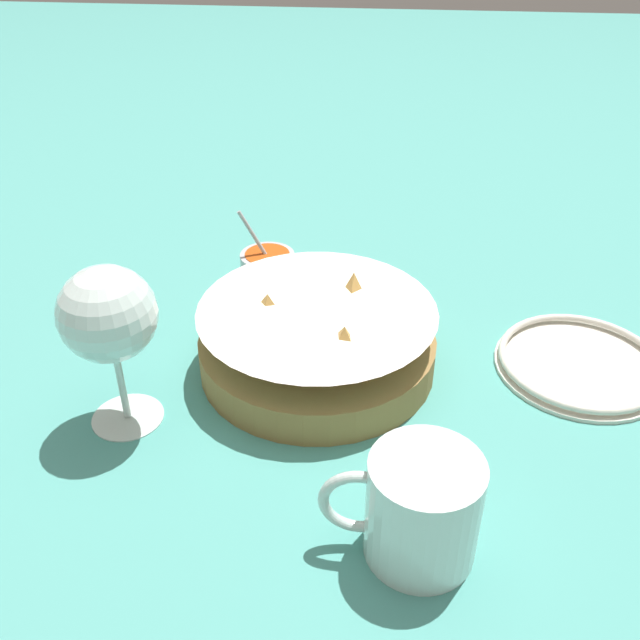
# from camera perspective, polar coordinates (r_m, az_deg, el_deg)

# --- Properties ---
(ground_plane) EXTENTS (4.00, 4.00, 0.00)m
(ground_plane) POSITION_cam_1_polar(r_m,az_deg,el_deg) (0.78, -0.22, -3.68)
(ground_plane) COLOR teal
(food_basket) EXTENTS (0.25, 0.25, 0.09)m
(food_basket) POSITION_cam_1_polar(r_m,az_deg,el_deg) (0.76, 0.02, -1.67)
(food_basket) COLOR olive
(food_basket) RESTS_ON ground_plane
(sauce_cup) EXTENTS (0.07, 0.07, 0.09)m
(sauce_cup) POSITION_cam_1_polar(r_m,az_deg,el_deg) (0.93, -4.22, 4.49)
(sauce_cup) COLOR #B7B7BC
(sauce_cup) RESTS_ON ground_plane
(wine_glass) EXTENTS (0.09, 0.09, 0.17)m
(wine_glass) POSITION_cam_1_polar(r_m,az_deg,el_deg) (0.67, -16.57, 0.12)
(wine_glass) COLOR silver
(wine_glass) RESTS_ON ground_plane
(beer_mug) EXTENTS (0.13, 0.09, 0.09)m
(beer_mug) POSITION_cam_1_polar(r_m,az_deg,el_deg) (0.58, 8.03, -14.95)
(beer_mug) COLOR silver
(beer_mug) RESTS_ON ground_plane
(side_plate) EXTENTS (0.18, 0.18, 0.01)m
(side_plate) POSITION_cam_1_polar(r_m,az_deg,el_deg) (0.82, 20.11, -3.23)
(side_plate) COLOR silver
(side_plate) RESTS_ON ground_plane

